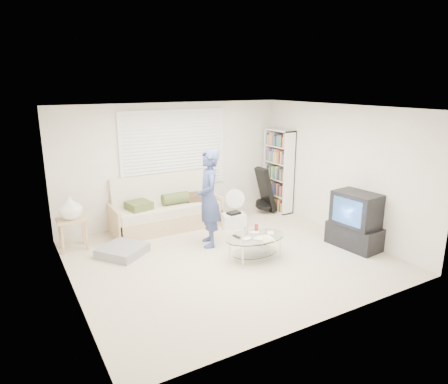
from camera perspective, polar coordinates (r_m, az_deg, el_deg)
ground at (r=6.94m, az=0.54°, el=-9.20°), size 5.00×5.00×0.00m
room_shell at (r=6.84m, az=-1.46°, el=4.79°), size 5.02×4.52×2.51m
window_blinds at (r=8.39m, az=-7.08°, el=6.08°), size 2.32×0.08×1.62m
futon_sofa at (r=8.24m, az=-8.30°, el=-2.70°), size 2.20×0.89×1.08m
grey_floor_pillow at (r=7.19m, az=-14.28°, el=-8.11°), size 0.96×0.96×0.16m
side_table at (r=7.49m, az=-21.06°, el=-2.37°), size 0.50×0.40×0.99m
bookshelf at (r=9.22m, az=7.77°, el=3.02°), size 0.30×0.79×1.88m
guitar_case at (r=9.08m, az=5.90°, el=-0.17°), size 0.43×0.39×1.04m
floor_fan at (r=8.58m, az=1.40°, el=-1.45°), size 0.43×0.28×0.70m
storage_bin at (r=8.25m, az=1.40°, el=-4.03°), size 0.54×0.44×0.32m
tv_unit at (r=7.53m, az=18.21°, el=-3.95°), size 0.59×0.98×1.02m
coffee_table at (r=6.76m, az=4.50°, el=-6.93°), size 1.09×0.71×0.52m
standing_person at (r=7.13m, az=-2.18°, el=-0.94°), size 0.60×0.74×1.77m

